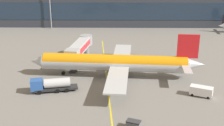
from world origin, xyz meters
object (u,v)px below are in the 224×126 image
Objects in this scene: crew_van at (201,91)px; baggage_cart_2 at (134,124)px; main_airliner at (115,63)px; fuel_tanker at (51,85)px.

crew_van is 21.09m from baggage_cart_2.
crew_van is at bearing 40.56° from baggage_cart_2.
main_airliner is at bearing 97.90° from baggage_cart_2.
crew_van is at bearing -30.33° from main_airliner.
main_airliner is at bearing 149.67° from crew_van.
main_airliner reaches higher than baggage_cart_2.
fuel_tanker is 2.04× the size of crew_van.
crew_van is at bearing -3.15° from fuel_tanker.
main_airliner is 22.73m from crew_van.
baggage_cart_2 is at bearing -82.10° from main_airliner.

